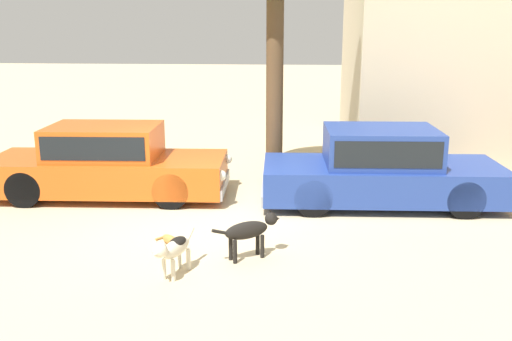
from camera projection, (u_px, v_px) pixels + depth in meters
name	position (u px, v px, depth m)	size (l,w,h in m)	color
ground_plane	(202.00, 224.00, 9.74)	(80.00, 80.00, 0.00)	#CCB78E
parked_sedan_nearest	(107.00, 162.00, 11.16)	(4.75, 1.88, 1.41)	#D15619
parked_sedan_second	(381.00, 167.00, 10.68)	(4.60, 1.96, 1.44)	navy
stray_dog_spotted	(173.00, 249.00, 7.61)	(0.42, 0.99, 0.62)	beige
stray_dog_tan	(251.00, 230.00, 8.21)	(0.96, 0.65, 0.67)	black
stray_cat	(171.00, 240.00, 8.77)	(0.50, 0.54, 0.16)	#B77F3D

